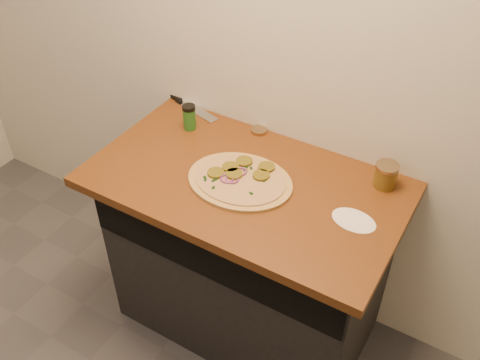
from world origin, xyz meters
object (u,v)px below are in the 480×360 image
Objects in this scene: spice_shaker at (189,117)px; salsa_jar at (386,175)px; chefs_knife at (184,102)px; pizza at (240,180)px.

salsa_jar is at bearing 4.00° from spice_shaker.
spice_shaker is (0.14, -0.15, 0.05)m from chefs_knife.
salsa_jar is 0.84m from spice_shaker.
chefs_knife is 3.20× the size of spice_shaker.
salsa_jar is at bearing -5.27° from chefs_knife.
salsa_jar is at bearing 28.49° from pizza.
spice_shaker is at bearing -46.82° from chefs_knife.
chefs_knife is (-0.51, 0.35, -0.00)m from pizza.
chefs_knife is 3.74× the size of salsa_jar.
chefs_knife is at bearing 174.73° from salsa_jar.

